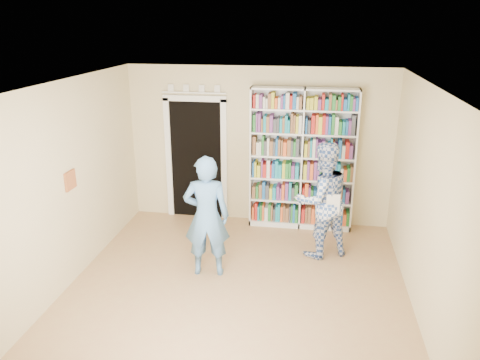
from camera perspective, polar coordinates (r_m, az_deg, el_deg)
name	(u,v)px	position (r m, az deg, el deg)	size (l,w,h in m)	color
floor	(234,295)	(6.29, -0.68, -13.85)	(5.00, 5.00, 0.00)	#AA7852
ceiling	(234,87)	(5.33, -0.79, 11.32)	(5.00, 5.00, 0.00)	white
wall_back	(259,146)	(8.03, 2.29, 4.11)	(4.50, 4.50, 0.00)	beige
wall_left	(62,189)	(6.43, -20.92, -1.02)	(5.00, 5.00, 0.00)	beige
wall_right	(428,210)	(5.76, 21.95, -3.43)	(5.00, 5.00, 0.00)	beige
bookshelf	(302,159)	(7.87, 7.58, 2.55)	(1.74, 0.33, 2.39)	white
doorway	(196,154)	(8.25, -5.36, 3.22)	(1.10, 0.08, 2.43)	black
wall_art	(70,180)	(6.56, -19.98, -0.03)	(0.03, 0.25, 0.25)	brown
man_blue	(207,217)	(6.41, -4.09, -4.47)	(0.63, 0.41, 1.73)	#5282B6
man_plaid	(322,200)	(7.01, 9.95, -2.46)	(0.86, 0.67, 1.76)	#32549B
paper_sheet	(333,204)	(6.78, 11.28, -2.85)	(0.20, 0.01, 0.28)	white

